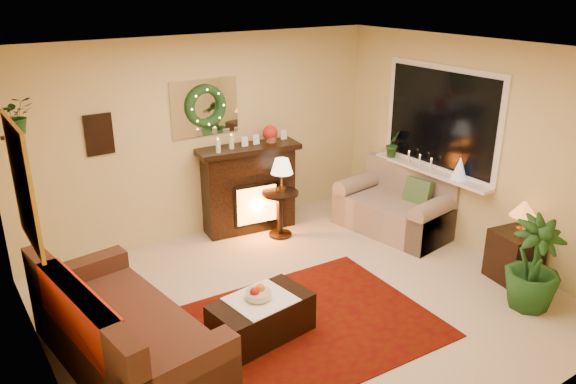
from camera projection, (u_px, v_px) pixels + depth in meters
floor at (306, 303)px, 5.96m from camera, size 5.00×5.00×0.00m
ceiling at (310, 53)px, 5.04m from camera, size 5.00×5.00×0.00m
wall_back at (206, 138)px, 7.24m from camera, size 5.00×5.00×0.00m
wall_front at (505, 286)px, 3.76m from camera, size 5.00×5.00×0.00m
wall_left at (37, 254)px, 4.20m from camera, size 4.50×4.50×0.00m
wall_right at (475, 148)px, 6.81m from camera, size 4.50×4.50×0.00m
area_rug at (301, 327)px, 5.54m from camera, size 2.66×2.05×0.01m
sofa at (125, 323)px, 4.87m from camera, size 1.19×2.22×0.91m
red_throw at (116, 313)px, 4.96m from camera, size 0.80×1.30×0.02m
fireplace at (249, 191)px, 7.55m from camera, size 1.25×0.55×1.11m
poinsettia at (270, 133)px, 7.47m from camera, size 0.20×0.20×0.20m
mantel_candle_a at (218, 146)px, 7.01m from camera, size 0.06×0.06×0.18m
mantel_candle_b at (232, 143)px, 7.18m from camera, size 0.06×0.06×0.19m
mantel_mirror at (205, 107)px, 7.09m from camera, size 0.92×0.02×0.72m
wreath at (206, 106)px, 7.05m from camera, size 0.55×0.11×0.55m
wall_art at (99, 135)px, 6.43m from camera, size 0.32×0.03×0.48m
gold_mirror at (22, 185)px, 4.28m from camera, size 0.03×0.84×1.00m
hanging_plant at (19, 134)px, 4.85m from camera, size 0.33×0.28×0.36m
loveseat at (395, 202)px, 7.54m from camera, size 1.08×1.61×0.87m
window_frame at (441, 119)px, 7.14m from camera, size 0.03×1.86×1.36m
window_glass at (440, 119)px, 7.13m from camera, size 0.02×1.70×1.22m
window_sill at (430, 171)px, 7.32m from camera, size 0.22×1.86×0.04m
mini_tree at (460, 168)px, 6.91m from camera, size 0.20×0.20×0.29m
sill_plant at (393, 143)px, 7.78m from camera, size 0.26×0.21×0.48m
side_table_round at (280, 213)px, 7.41m from camera, size 0.62×0.62×0.63m
lamp_cream at (282, 173)px, 7.24m from camera, size 0.29×0.29×0.45m
end_table_square at (514, 257)px, 6.36m from camera, size 0.54×0.54×0.58m
lamp_tiffany at (522, 219)px, 6.19m from camera, size 0.29×0.29×0.42m
coffee_table at (261, 317)px, 5.34m from camera, size 1.00×0.63×0.40m
fruit_bowl at (258, 294)px, 5.27m from camera, size 0.25×0.25×0.06m
floor_palm at (533, 268)px, 5.74m from camera, size 2.09×2.09×2.97m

